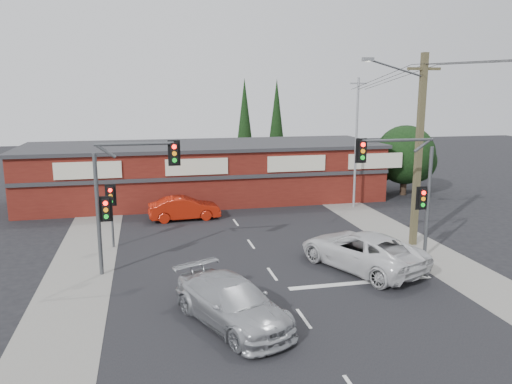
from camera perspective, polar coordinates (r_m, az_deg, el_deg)
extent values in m
plane|color=black|center=(22.50, 2.08, -9.67)|extent=(120.00, 120.00, 0.00)
cube|color=black|center=(27.09, -0.61, -5.93)|extent=(14.00, 70.00, 0.01)
cube|color=gray|center=(26.73, -18.86, -6.80)|extent=(3.00, 70.00, 0.02)
cube|color=gray|center=(29.95, 15.56, -4.64)|extent=(3.00, 70.00, 0.02)
cube|color=silver|center=(22.29, 11.96, -10.08)|extent=(6.50, 0.35, 0.01)
imported|color=silver|center=(23.78, 11.94, -6.51)|extent=(5.14, 6.88, 1.74)
imported|color=#B0B2B6|center=(18.01, -2.75, -12.51)|extent=(4.24, 5.96, 1.60)
imported|color=#A51B0A|center=(32.21, -8.19, -1.85)|extent=(4.59, 1.84, 1.48)
cube|color=silver|center=(18.74, 5.47, -14.19)|extent=(0.12, 1.60, 0.01)
cube|color=silver|center=(22.79, 1.87, -9.34)|extent=(0.12, 1.60, 0.01)
cube|color=silver|center=(27.00, -0.57, -5.96)|extent=(0.12, 1.60, 0.01)
cube|color=silver|center=(31.32, -2.33, -3.50)|extent=(0.12, 1.60, 0.01)
cube|color=silver|center=(35.70, -3.65, -1.63)|extent=(0.12, 1.60, 0.01)
cube|color=silver|center=(40.13, -4.67, -0.18)|extent=(0.12, 1.60, 0.01)
cube|color=silver|center=(44.59, -5.50, 0.99)|extent=(0.12, 1.60, 0.01)
cube|color=silver|center=(49.07, -6.17, 1.94)|extent=(0.12, 1.60, 0.01)
cube|color=silver|center=(53.57, -6.73, 2.74)|extent=(0.12, 1.60, 0.01)
cube|color=silver|center=(58.08, -7.21, 3.41)|extent=(0.12, 1.60, 0.01)
cube|color=#501510|center=(38.03, -5.87, 2.19)|extent=(26.00, 8.00, 4.00)
cube|color=#2D2D30|center=(37.75, -5.93, 5.34)|extent=(26.40, 8.40, 0.25)
cube|color=beige|center=(33.80, -18.66, 2.36)|extent=(4.20, 0.12, 1.10)
cube|color=beige|center=(33.77, -6.77, 2.88)|extent=(4.20, 0.12, 1.10)
cube|color=beige|center=(35.17, 4.66, 3.27)|extent=(4.20, 0.12, 1.10)
cube|color=beige|center=(37.38, 13.50, 3.48)|extent=(4.20, 0.12, 1.10)
cube|color=#2D2D30|center=(33.97, -5.05, 1.60)|extent=(26.00, 0.15, 0.25)
cylinder|color=#2D2116|center=(41.12, 16.50, 0.93)|extent=(0.50, 0.50, 1.80)
sphere|color=black|center=(40.78, 16.68, 4.10)|extent=(4.60, 4.60, 4.60)
sphere|color=black|center=(42.47, 17.75, 3.36)|extent=(3.40, 3.40, 3.40)
sphere|color=black|center=(41.52, 14.11, 3.11)|extent=(2.80, 2.80, 2.80)
cylinder|color=#2D2116|center=(45.71, -1.28, 2.56)|extent=(0.24, 0.24, 2.00)
cone|color=black|center=(45.23, -1.31, 8.19)|extent=(1.80, 1.80, 7.50)
cylinder|color=#2D2116|center=(48.43, 2.32, 3.06)|extent=(0.24, 0.24, 2.00)
cone|color=black|center=(47.97, 2.36, 8.38)|extent=(1.80, 1.80, 7.50)
cylinder|color=#47494C|center=(23.02, -17.60, -2.54)|extent=(0.18, 0.18, 5.50)
cylinder|color=#47494C|center=(22.40, -13.73, 5.36)|extent=(3.40, 0.14, 0.14)
cylinder|color=#47494C|center=(22.48, -16.73, 4.45)|extent=(0.82, 0.14, 0.63)
cube|color=black|center=(22.48, -9.33, 4.40)|extent=(0.32, 0.22, 0.95)
cube|color=black|center=(22.55, -9.34, 4.42)|extent=(0.55, 0.04, 1.15)
cylinder|color=#FF0C07|center=(22.32, -9.34, 5.12)|extent=(0.20, 0.06, 0.20)
cylinder|color=orange|center=(22.35, -9.31, 4.36)|extent=(0.20, 0.06, 0.20)
cylinder|color=#0CE526|center=(22.39, -9.29, 3.60)|extent=(0.20, 0.06, 0.20)
cube|color=black|center=(22.93, -16.76, -1.90)|extent=(0.32, 0.22, 0.95)
cube|color=black|center=(23.00, -16.75, -1.86)|extent=(0.55, 0.04, 1.15)
cylinder|color=#FF0C07|center=(22.74, -16.83, -1.24)|extent=(0.20, 0.06, 0.20)
cylinder|color=orange|center=(22.80, -16.79, -1.98)|extent=(0.20, 0.06, 0.20)
cylinder|color=#0CE526|center=(22.87, -16.74, -2.71)|extent=(0.20, 0.06, 0.20)
cylinder|color=#47494C|center=(25.69, 19.07, -1.20)|extent=(0.18, 0.18, 5.50)
cylinder|color=#47494C|center=(24.32, 15.91, 5.71)|extent=(3.60, 0.14, 0.14)
cylinder|color=#47494C|center=(24.98, 18.43, 5.01)|extent=(0.82, 0.14, 0.63)
cube|color=black|center=(23.57, 11.99, 4.62)|extent=(0.32, 0.22, 0.95)
cube|color=black|center=(23.63, 11.92, 4.65)|extent=(0.55, 0.04, 1.15)
cylinder|color=#FF0C07|center=(23.42, 12.15, 5.31)|extent=(0.20, 0.06, 0.20)
cylinder|color=orange|center=(23.45, 12.12, 4.59)|extent=(0.20, 0.06, 0.20)
cylinder|color=#0CE526|center=(23.49, 12.09, 3.86)|extent=(0.20, 0.06, 0.20)
cube|color=black|center=(25.46, 18.43, -0.70)|extent=(0.32, 0.22, 0.95)
cube|color=black|center=(25.52, 18.35, -0.66)|extent=(0.55, 0.04, 1.15)
cylinder|color=#FF0C07|center=(25.30, 18.63, -0.09)|extent=(0.20, 0.06, 0.20)
cylinder|color=orange|center=(25.35, 18.58, -0.76)|extent=(0.20, 0.06, 0.20)
cylinder|color=#0CE526|center=(25.42, 18.54, -1.42)|extent=(0.20, 0.06, 0.20)
cylinder|color=#47494C|center=(27.16, -16.12, -3.06)|extent=(0.12, 0.12, 3.00)
cube|color=black|center=(26.88, -16.28, -0.38)|extent=(0.32, 0.22, 0.95)
cube|color=black|center=(26.94, -16.27, -0.35)|extent=(0.55, 0.04, 1.15)
cylinder|color=#FF0C07|center=(26.69, -16.33, 0.19)|extent=(0.20, 0.06, 0.20)
cylinder|color=orange|center=(26.75, -16.29, -0.44)|extent=(0.20, 0.06, 0.20)
cylinder|color=#0CE526|center=(26.81, -16.26, -1.06)|extent=(0.20, 0.06, 0.20)
cube|color=brown|center=(27.27, 18.09, 4.37)|extent=(0.30, 0.30, 10.00)
cube|color=brown|center=(27.11, 18.66, 13.20)|extent=(1.80, 0.14, 0.14)
cylinder|color=#47494C|center=(26.20, 15.75, 13.45)|extent=(3.23, 0.39, 0.89)
cube|color=slate|center=(25.37, 12.67, 14.58)|extent=(0.55, 0.25, 0.18)
cylinder|color=silver|center=(25.37, 12.66, 14.35)|extent=(0.28, 0.28, 0.05)
cylinder|color=gray|center=(35.51, 11.36, 5.44)|extent=(0.16, 0.16, 9.00)
cube|color=gray|center=(35.33, 11.63, 12.06)|extent=(1.20, 0.10, 0.10)
cylinder|color=black|center=(30.90, 13.66, 12.46)|extent=(0.73, 9.01, 1.22)
cylinder|color=black|center=(31.16, 14.66, 12.40)|extent=(0.52, 9.00, 1.22)
cylinder|color=black|center=(31.44, 15.65, 12.34)|extent=(0.31, 9.00, 1.22)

